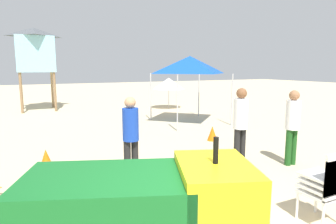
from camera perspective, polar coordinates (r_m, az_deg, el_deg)
utility_cart at (r=3.36m, az=-4.94°, el=-17.15°), size 2.81×2.06×1.50m
stacked_plastic_chairs at (r=4.78m, az=28.93°, el=-11.93°), size 0.48×0.48×1.11m
lifeguard_near_left at (r=6.78m, az=14.08°, el=-1.78°), size 0.32×0.32×1.80m
lifeguard_near_center at (r=5.79m, az=-7.34°, el=-4.11°), size 0.32×0.32×1.69m
lifeguard_near_right at (r=7.23m, az=23.29°, el=-1.89°), size 0.32×0.32×1.74m
popup_canopy at (r=11.81m, az=4.33°, el=9.22°), size 2.46×2.46×2.71m
lifeguard_tower at (r=16.75m, az=-24.69°, el=11.03°), size 1.98×1.98×4.26m
beach_umbrella_mid at (r=15.93m, az=0.13°, el=5.63°), size 1.75×1.75×1.69m
traffic_cone_near at (r=6.56m, az=-22.79°, el=-9.29°), size 0.41×0.41×0.59m
traffic_cone_far at (r=9.13m, az=8.71°, el=-4.17°), size 0.32×0.32×0.45m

